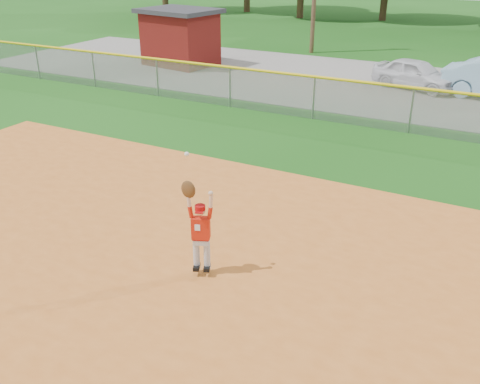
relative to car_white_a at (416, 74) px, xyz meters
name	(u,v)px	position (x,y,z in m)	size (l,w,h in m)	color
ground	(287,292)	(1.05, -16.05, -0.65)	(120.00, 120.00, 0.00)	#175012
parking_strip	(439,92)	(1.05, -0.05, -0.64)	(44.00, 10.00, 0.03)	slate
car_white_a	(416,74)	(0.00, 0.00, 0.00)	(1.47, 3.67, 1.25)	silver
utility_shed	(180,37)	(-11.56, -0.46, 0.76)	(4.08, 3.40, 2.76)	#560F0C
outfield_fence	(412,107)	(1.05, -6.05, 0.23)	(40.06, 0.10, 1.55)	gray
ballplayer	(199,227)	(-0.58, -16.29, 0.38)	(0.57, 0.33, 2.29)	silver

